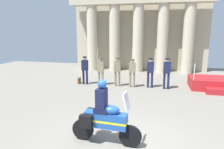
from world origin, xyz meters
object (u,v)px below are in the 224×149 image
(officer_in_row_4, at_px, (150,70))
(officer_in_row_5, at_px, (167,71))
(officer_in_row_1, at_px, (101,69))
(officer_in_row_2, at_px, (117,69))
(officer_in_row_3, at_px, (132,71))
(motorcycle_with_rider, at_px, (103,117))
(reviewing_stand, at_px, (218,84))
(officer_in_row_0, at_px, (85,68))
(briefcase_on_ground, at_px, (79,81))

(officer_in_row_4, relative_size, officer_in_row_5, 0.98)
(officer_in_row_1, xyz_separation_m, officer_in_row_2, (1.02, -0.01, 0.03))
(officer_in_row_3, bearing_deg, officer_in_row_4, -173.94)
(officer_in_row_4, height_order, motorcycle_with_rider, motorcycle_with_rider)
(officer_in_row_2, bearing_deg, officer_in_row_4, -179.70)
(reviewing_stand, relative_size, officer_in_row_5, 1.70)
(officer_in_row_2, xyz_separation_m, officer_in_row_4, (1.90, 0.11, -0.01))
(officer_in_row_0, bearing_deg, officer_in_row_3, 175.67)
(officer_in_row_0, distance_m, officer_in_row_1, 0.99)
(officer_in_row_1, distance_m, officer_in_row_2, 1.02)
(reviewing_stand, bearing_deg, motorcycle_with_rider, -124.92)
(reviewing_stand, bearing_deg, officer_in_row_5, -168.07)
(officer_in_row_3, bearing_deg, officer_in_row_1, -4.96)
(reviewing_stand, distance_m, officer_in_row_5, 2.99)
(officer_in_row_4, xyz_separation_m, briefcase_on_ground, (-4.35, 0.01, -0.83))
(officer_in_row_3, bearing_deg, motorcycle_with_rider, 86.58)
(officer_in_row_5, bearing_deg, briefcase_on_ground, -3.98)
(officer_in_row_3, bearing_deg, reviewing_stand, -174.91)
(reviewing_stand, bearing_deg, briefcase_on_ground, -176.47)
(briefcase_on_ground, bearing_deg, officer_in_row_0, -12.36)
(officer_in_row_2, height_order, briefcase_on_ground, officer_in_row_2)
(officer_in_row_0, height_order, officer_in_row_2, officer_in_row_2)
(officer_in_row_2, xyz_separation_m, officer_in_row_5, (2.81, 0.01, 0.02))
(officer_in_row_0, relative_size, officer_in_row_3, 1.04)
(reviewing_stand, relative_size, motorcycle_with_rider, 1.42)
(officer_in_row_5, bearing_deg, reviewing_stand, -170.96)
(reviewing_stand, height_order, officer_in_row_2, officer_in_row_2)
(officer_in_row_1, relative_size, motorcycle_with_rider, 0.80)
(officer_in_row_3, height_order, briefcase_on_ground, officer_in_row_3)
(officer_in_row_4, bearing_deg, briefcase_on_ground, -2.99)
(officer_in_row_2, height_order, officer_in_row_5, officer_in_row_5)
(reviewing_stand, xyz_separation_m, officer_in_row_2, (-5.64, -0.61, 0.72))
(motorcycle_with_rider, xyz_separation_m, briefcase_on_ground, (-3.27, 6.40, -0.61))
(reviewing_stand, xyz_separation_m, officer_in_row_4, (-3.74, -0.51, 0.71))
(officer_in_row_4, bearing_deg, reviewing_stand, -175.17)
(officer_in_row_2, xyz_separation_m, motorcycle_with_rider, (0.82, -6.29, -0.22))
(officer_in_row_3, height_order, motorcycle_with_rider, motorcycle_with_rider)
(officer_in_row_1, xyz_separation_m, officer_in_row_5, (3.83, 0.00, 0.05))
(officer_in_row_1, distance_m, officer_in_row_3, 1.91)
(officer_in_row_5, bearing_deg, motorcycle_with_rider, 69.64)
(officer_in_row_5, height_order, briefcase_on_ground, officer_in_row_5)
(motorcycle_with_rider, relative_size, briefcase_on_ground, 5.81)
(officer_in_row_1, bearing_deg, officer_in_row_4, 178.91)
(officer_in_row_0, bearing_deg, officer_in_row_4, 178.40)
(officer_in_row_3, bearing_deg, officer_in_row_0, -4.33)
(officer_in_row_1, bearing_deg, officer_in_row_5, 177.11)
(reviewing_stand, relative_size, officer_in_row_3, 1.81)
(officer_in_row_0, xyz_separation_m, briefcase_on_ground, (-0.44, 0.10, -0.83))
(officer_in_row_4, bearing_deg, motorcycle_with_rider, 77.54)
(officer_in_row_5, xyz_separation_m, briefcase_on_ground, (-5.26, 0.10, -0.85))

